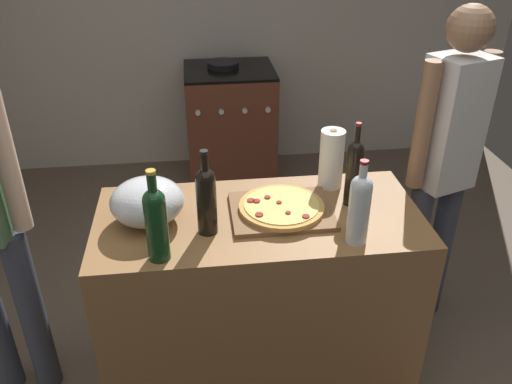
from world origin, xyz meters
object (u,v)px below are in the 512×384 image
(wine_bottle_green, at_px, (359,206))
(wine_bottle_clear, at_px, (354,170))
(mixing_bowl, at_px, (147,202))
(pizza, at_px, (281,207))
(stove, at_px, (230,125))
(paper_towel_roll, at_px, (331,159))
(wine_bottle_dark, at_px, (206,198))
(wine_bottle_amber, at_px, (156,221))
(person_in_red, at_px, (445,158))

(wine_bottle_green, relative_size, wine_bottle_clear, 0.93)
(mixing_bowl, distance_m, wine_bottle_green, 0.80)
(pizza, xyz_separation_m, stove, (-0.05, 1.98, -0.47))
(paper_towel_roll, bearing_deg, wine_bottle_dark, -151.53)
(wine_bottle_green, bearing_deg, wine_bottle_dark, 166.39)
(wine_bottle_dark, height_order, wine_bottle_clear, wine_bottle_clear)
(pizza, height_order, wine_bottle_amber, wine_bottle_amber)
(wine_bottle_amber, xyz_separation_m, stove, (0.42, 2.22, -0.60))
(stove, bearing_deg, wine_bottle_dark, -96.62)
(pizza, bearing_deg, stove, 91.57)
(pizza, xyz_separation_m, person_in_red, (0.81, 0.30, 0.02))
(person_in_red, bearing_deg, stove, 117.27)
(mixing_bowl, relative_size, wine_bottle_clear, 0.80)
(wine_bottle_dark, bearing_deg, wine_bottle_clear, 12.91)
(stove, bearing_deg, wine_bottle_clear, -79.77)
(wine_bottle_green, bearing_deg, paper_towel_roll, 89.17)
(wine_bottle_green, height_order, wine_bottle_clear, wine_bottle_clear)
(person_in_red, bearing_deg, mixing_bowl, -167.44)
(mixing_bowl, xyz_separation_m, paper_towel_roll, (0.76, 0.19, 0.04))
(mixing_bowl, bearing_deg, paper_towel_roll, 14.09)
(pizza, relative_size, stove, 0.37)
(wine_bottle_green, bearing_deg, person_in_red, 42.68)
(mixing_bowl, relative_size, paper_towel_roll, 1.08)
(paper_towel_roll, height_order, wine_bottle_clear, wine_bottle_clear)
(wine_bottle_amber, height_order, wine_bottle_dark, wine_bottle_amber)
(wine_bottle_green, height_order, person_in_red, person_in_red)
(wine_bottle_amber, xyz_separation_m, wine_bottle_clear, (0.77, 0.28, 0.00))
(stove, bearing_deg, wine_bottle_amber, -100.60)
(paper_towel_roll, relative_size, stove, 0.28)
(pizza, distance_m, person_in_red, 0.87)
(paper_towel_roll, xyz_separation_m, person_in_red, (0.57, 0.10, -0.08))
(mixing_bowl, xyz_separation_m, wine_bottle_green, (0.76, -0.23, 0.06))
(wine_bottle_amber, height_order, stove, wine_bottle_amber)
(wine_bottle_amber, bearing_deg, stove, 79.40)
(wine_bottle_dark, bearing_deg, paper_towel_roll, 28.47)
(mixing_bowl, relative_size, wine_bottle_dark, 0.84)
(wine_bottle_amber, bearing_deg, wine_bottle_clear, 20.03)
(pizza, bearing_deg, person_in_red, 20.54)
(paper_towel_roll, height_order, wine_bottle_amber, wine_bottle_amber)
(wine_bottle_amber, height_order, wine_bottle_clear, wine_bottle_clear)
(mixing_bowl, relative_size, wine_bottle_green, 0.86)
(wine_bottle_dark, xyz_separation_m, stove, (0.24, 2.08, -0.59))
(wine_bottle_amber, xyz_separation_m, person_in_red, (1.28, 0.54, -0.10))
(pizza, relative_size, wine_bottle_green, 1.03)
(paper_towel_roll, bearing_deg, wine_bottle_amber, -148.58)
(mixing_bowl, height_order, person_in_red, person_in_red)
(mixing_bowl, bearing_deg, wine_bottle_amber, -78.63)
(wine_bottle_dark, bearing_deg, stove, 83.38)
(mixing_bowl, bearing_deg, wine_bottle_green, -16.93)
(paper_towel_roll, relative_size, wine_bottle_amber, 0.76)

